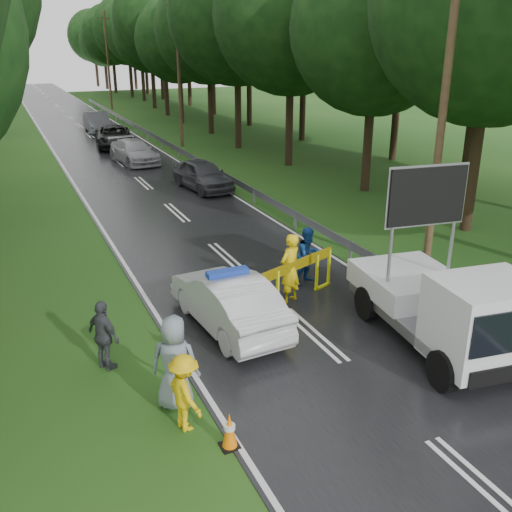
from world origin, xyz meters
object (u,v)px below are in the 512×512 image
queue_car_first (203,175)px  queue_car_second (134,152)px  work_truck (448,307)px  civilian (308,255)px  officer (290,268)px  queue_car_third (115,137)px  police_sedan (228,301)px  barrier (298,269)px  queue_car_fourth (97,122)px

queue_car_first → queue_car_second: 8.19m
work_truck → civilian: size_ratio=3.11×
officer → queue_car_second: officer is taller
officer → civilian: (1.15, 1.00, -0.13)m
work_truck → queue_car_first: work_truck is taller
work_truck → civilian: 5.03m
work_truck → queue_car_first: size_ratio=1.26×
queue_car_third → queue_car_first: bearing=-76.7°
police_sedan → barrier: (2.43, 0.75, 0.21)m
queue_car_fourth → queue_car_second: bearing=-89.6°
civilian → queue_car_third: civilian is taller
barrier → queue_car_fourth: queue_car_fourth is taller
officer → civilian: size_ratio=1.15×
queue_car_first → police_sedan: bearing=-113.3°
barrier → officer: size_ratio=1.38×
queue_car_fourth → queue_car_third: bearing=-89.9°
barrier → queue_car_second: (0.17, 21.53, -0.24)m
work_truck → officer: (-2.16, 3.92, -0.12)m
civilian → barrier: bearing=-149.3°
civilian → queue_car_second: bearing=74.1°
barrier → queue_car_fourth: (0.27, 35.32, -0.13)m
work_truck → queue_car_first: (-0.08, 17.43, -0.39)m
police_sedan → civilian: 3.73m
barrier → queue_car_second: queue_car_second is taller
officer → queue_car_fourth: 35.34m
queue_car_second → queue_car_third: (0.00, 6.00, 0.05)m
civilian → queue_car_fourth: bearing=73.2°
queue_car_third → queue_car_fourth: size_ratio=1.09×
officer → queue_car_third: bearing=-115.5°
police_sedan → queue_car_first: size_ratio=1.03×
police_sedan → officer: 2.29m
work_truck → civilian: (-1.01, 4.92, -0.25)m
barrier → officer: (-0.27, -0.01, 0.08)m
officer → queue_car_second: size_ratio=0.43×
queue_car_second → queue_car_third: 6.00m
civilian → queue_car_first: (0.93, 12.51, -0.14)m
police_sedan → work_truck: bearing=139.0°
officer → queue_car_third: (0.45, 27.54, -0.27)m
work_truck → queue_car_fourth: (-1.62, 39.25, -0.33)m
queue_car_first → work_truck: bearing=-96.5°
civilian → queue_car_third: bearing=73.7°
officer → barrier: bearing=158.0°
barrier → queue_car_first: size_ratio=0.64×
police_sedan → civilian: civilian is taller
civilian → queue_car_first: 12.55m
queue_car_third → police_sedan: bearing=-88.5°
barrier → civilian: bearing=26.9°
police_sedan → queue_car_first: police_sedan is taller
officer → queue_car_second: (0.45, 21.54, -0.32)m
queue_car_second → queue_car_fourth: (0.10, 13.79, 0.11)m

